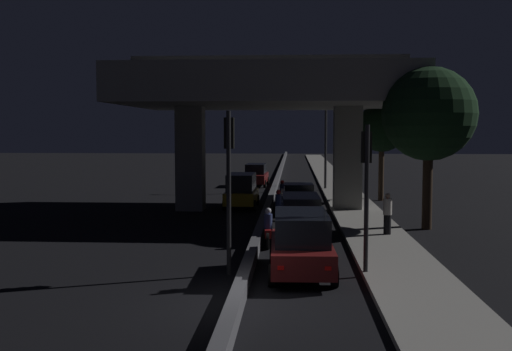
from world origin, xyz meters
name	(u,v)px	position (x,y,z in m)	size (l,w,h in m)	color
ground_plane	(238,304)	(0.00, 0.00, 0.00)	(200.00, 200.00, 0.00)	black
median_divider	(277,181)	(0.00, 35.00, 0.22)	(0.36, 126.00, 0.45)	#4C4C51
sidewalk_right	(341,191)	(4.82, 28.00, 0.08)	(2.66, 126.00, 0.16)	gray
elevated_overpass	(268,93)	(0.00, 18.00, 6.47)	(15.15, 12.10, 8.51)	gray
traffic_light_left_of_median	(229,163)	(-0.58, 3.21, 3.43)	(0.30, 0.49, 5.03)	black
traffic_light_right_of_median	(366,173)	(3.59, 3.21, 3.15)	(0.30, 0.49, 4.61)	black
street_lamp	(320,129)	(3.34, 29.39, 4.57)	(2.72, 0.32, 7.62)	#2D2D30
car_dark_red_lead	(301,242)	(1.64, 3.36, 1.00)	(2.07, 4.61, 1.90)	#591414
car_dark_green_second	(301,215)	(1.70, 9.83, 0.92)	(1.96, 4.33, 1.74)	black
car_silver_third	(298,197)	(1.67, 18.05, 0.77)	(2.11, 4.52, 1.51)	gray
car_taxi_yellow_lead_oncoming	(241,190)	(-1.59, 19.10, 1.01)	(1.89, 4.01, 1.97)	gold
car_dark_red_second_oncoming	(256,175)	(-1.61, 32.70, 0.91)	(1.96, 4.64, 1.78)	#591414
motorcycle_red_filtering_near	(268,230)	(0.44, 7.67, 0.63)	(0.33, 1.79, 1.49)	black
motorcycle_white_filtering_mid	(278,207)	(0.65, 14.72, 0.63)	(0.34, 1.79, 1.49)	black
motorcycle_black_filtering_far	(282,194)	(0.72, 21.11, 0.61)	(0.34, 1.87, 1.44)	black
pedestrian_on_sidewalk	(387,214)	(5.27, 9.78, 1.01)	(0.36, 0.36, 1.70)	black
roadside_tree_kerbside_near	(429,115)	(7.39, 12.15, 5.14)	(4.18, 4.18, 7.27)	#2D2116
roadside_tree_kerbside_mid	(382,128)	(6.93, 23.20, 4.58)	(3.07, 3.07, 6.16)	#38281C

